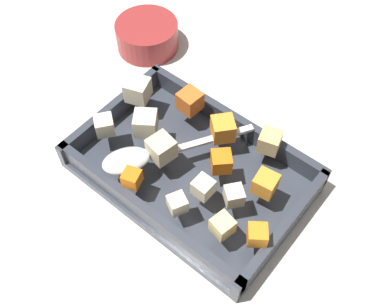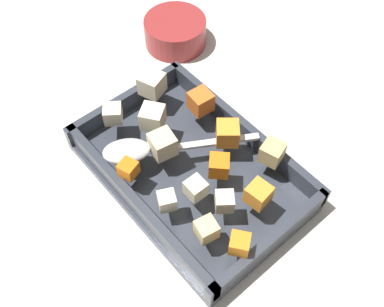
% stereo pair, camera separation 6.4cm
% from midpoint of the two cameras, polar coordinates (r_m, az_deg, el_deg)
% --- Properties ---
extents(ground_plane, '(4.00, 4.00, 0.00)m').
position_cam_midpoint_polar(ground_plane, '(0.68, 3.49, -4.27)').
color(ground_plane, beige).
extents(baking_dish, '(0.33, 0.21, 0.05)m').
position_cam_midpoint_polar(baking_dish, '(0.68, 2.70, -2.32)').
color(baking_dish, '#333842').
rests_on(baking_dish, ground_plane).
extents(carrot_chunk_back_center, '(0.03, 0.03, 0.02)m').
position_cam_midpoint_polar(carrot_chunk_back_center, '(0.58, 9.13, -11.23)').
color(carrot_chunk_back_center, orange).
rests_on(carrot_chunk_back_center, baking_dish).
extents(carrot_chunk_near_right, '(0.04, 0.04, 0.03)m').
position_cam_midpoint_polar(carrot_chunk_near_right, '(0.66, 7.20, 2.30)').
color(carrot_chunk_near_right, orange).
rests_on(carrot_chunk_near_right, baking_dish).
extents(carrot_chunk_under_handle, '(0.03, 0.03, 0.02)m').
position_cam_midpoint_polar(carrot_chunk_under_handle, '(0.62, -5.01, -2.13)').
color(carrot_chunk_under_handle, orange).
rests_on(carrot_chunk_under_handle, baking_dish).
extents(carrot_chunk_corner_sw, '(0.03, 0.03, 0.03)m').
position_cam_midpoint_polar(carrot_chunk_corner_sw, '(0.69, 3.73, 6.28)').
color(carrot_chunk_corner_sw, orange).
rests_on(carrot_chunk_corner_sw, baking_dish).
extents(carrot_chunk_near_spoon, '(0.04, 0.04, 0.03)m').
position_cam_midpoint_polar(carrot_chunk_near_spoon, '(0.63, 6.29, -1.71)').
color(carrot_chunk_near_spoon, orange).
rests_on(carrot_chunk_near_spoon, baking_dish).
extents(carrot_chunk_heap_side, '(0.03, 0.03, 0.03)m').
position_cam_midpoint_polar(carrot_chunk_heap_side, '(0.61, 11.22, -5.20)').
color(carrot_chunk_heap_side, orange).
rests_on(carrot_chunk_heap_side, baking_dish).
extents(potato_chunk_rim_edge, '(0.03, 0.03, 0.03)m').
position_cam_midpoint_polar(potato_chunk_rim_edge, '(0.58, 5.00, -9.59)').
color(potato_chunk_rim_edge, '#E0CC89').
rests_on(potato_chunk_rim_edge, baking_dish).
extents(potato_chunk_far_right, '(0.03, 0.03, 0.03)m').
position_cam_midpoint_polar(potato_chunk_far_right, '(0.61, 3.47, -4.56)').
color(potato_chunk_far_right, beige).
rests_on(potato_chunk_far_right, baking_dish).
extents(potato_chunk_corner_nw, '(0.04, 0.04, 0.03)m').
position_cam_midpoint_polar(potato_chunk_corner_nw, '(0.68, -7.15, 4.71)').
color(potato_chunk_corner_nw, beige).
rests_on(potato_chunk_corner_nw, baking_dish).
extents(potato_chunk_heap_top, '(0.04, 0.04, 0.03)m').
position_cam_midpoint_polar(potato_chunk_heap_top, '(0.64, -0.82, 0.96)').
color(potato_chunk_heap_top, beige).
rests_on(potato_chunk_heap_top, baking_dish).
extents(potato_chunk_mid_left, '(0.03, 0.03, 0.02)m').
position_cam_midpoint_polar(potato_chunk_mid_left, '(0.60, -0.07, -6.08)').
color(potato_chunk_mid_left, beige).
rests_on(potato_chunk_mid_left, baking_dish).
extents(potato_chunk_front_center, '(0.04, 0.04, 0.03)m').
position_cam_midpoint_polar(potato_chunk_front_center, '(0.71, -2.42, 8.46)').
color(potato_chunk_front_center, beige).
rests_on(potato_chunk_front_center, baking_dish).
extents(potato_chunk_corner_ne, '(0.04, 0.04, 0.03)m').
position_cam_midpoint_polar(potato_chunk_corner_ne, '(0.65, 12.68, -0.07)').
color(potato_chunk_corner_ne, tan).
rests_on(potato_chunk_corner_ne, baking_dish).
extents(parsnip_chunk_mid_right, '(0.05, 0.05, 0.03)m').
position_cam_midpoint_polar(parsnip_chunk_mid_right, '(0.67, -1.88, 4.52)').
color(parsnip_chunk_mid_right, beige).
rests_on(parsnip_chunk_mid_right, baking_dish).
extents(parsnip_chunk_near_left, '(0.03, 0.03, 0.02)m').
position_cam_midpoint_polar(parsnip_chunk_near_left, '(0.60, 7.11, -6.13)').
color(parsnip_chunk_near_left, beige).
rests_on(parsnip_chunk_near_left, baking_dish).
extents(serving_spoon, '(0.14, 0.21, 0.02)m').
position_cam_midpoint_polar(serving_spoon, '(0.64, -4.11, 0.23)').
color(serving_spoon, silver).
rests_on(serving_spoon, baking_dish).
extents(small_prep_bowl, '(0.11, 0.11, 0.05)m').
position_cam_midpoint_polar(small_prep_bowl, '(0.86, 0.10, 14.70)').
color(small_prep_bowl, maroon).
rests_on(small_prep_bowl, ground_plane).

